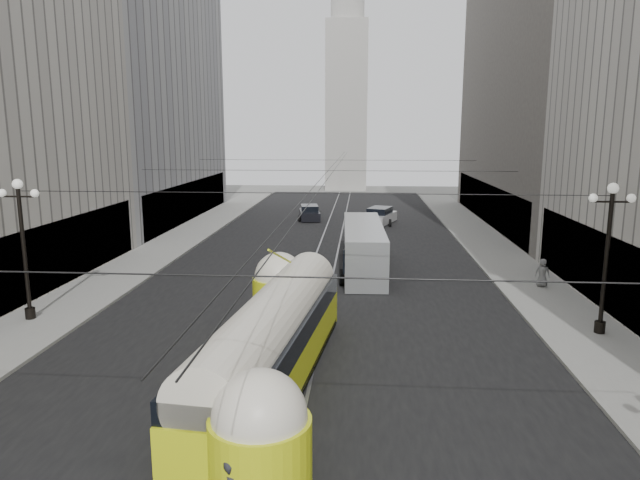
# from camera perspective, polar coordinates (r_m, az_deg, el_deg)

# --- Properties ---
(road) EXTENTS (20.00, 85.00, 0.02)m
(road) POSITION_cam_1_polar(r_m,az_deg,el_deg) (39.39, 0.58, -1.73)
(road) COLOR black
(road) RESTS_ON ground
(sidewalk_left) EXTENTS (4.00, 72.00, 0.15)m
(sidewalk_left) POSITION_cam_1_polar(r_m,az_deg,el_deg) (45.10, -14.52, -0.37)
(sidewalk_left) COLOR gray
(sidewalk_left) RESTS_ON ground
(sidewalk_right) EXTENTS (4.00, 72.00, 0.15)m
(sidewalk_right) POSITION_cam_1_polar(r_m,az_deg,el_deg) (43.77, 16.77, -0.82)
(sidewalk_right) COLOR gray
(sidewalk_right) RESTS_ON ground
(rail_left) EXTENTS (0.12, 85.00, 0.04)m
(rail_left) POSITION_cam_1_polar(r_m,az_deg,el_deg) (39.44, -0.51, -1.72)
(rail_left) COLOR gray
(rail_left) RESTS_ON ground
(rail_right) EXTENTS (0.12, 85.00, 0.04)m
(rail_right) POSITION_cam_1_polar(r_m,az_deg,el_deg) (39.35, 1.67, -1.75)
(rail_right) COLOR gray
(rail_right) RESTS_ON ground
(building_left_far) EXTENTS (12.60, 28.60, 28.60)m
(building_left_far) POSITION_cam_1_polar(r_m,az_deg,el_deg) (58.64, -19.03, 15.89)
(building_left_far) COLOR #999999
(building_left_far) RESTS_ON ground
(building_right_far) EXTENTS (12.60, 32.60, 32.60)m
(building_right_far) POSITION_cam_1_polar(r_m,az_deg,el_deg) (57.17, 23.25, 17.78)
(building_right_far) COLOR #514C47
(building_right_far) RESTS_ON ground
(distant_tower) EXTENTS (6.00, 6.00, 31.36)m
(distant_tower) POSITION_cam_1_polar(r_m,az_deg,el_deg) (86.14, 2.71, 15.09)
(distant_tower) COLOR #B2AFA8
(distant_tower) RESTS_ON ground
(lamppost_left_mid) EXTENTS (1.86, 0.44, 6.37)m
(lamppost_left_mid) POSITION_cam_1_polar(r_m,az_deg,el_deg) (28.63, -27.56, -0.12)
(lamppost_left_mid) COLOR black
(lamppost_left_mid) RESTS_ON sidewalk_left
(lamppost_right_mid) EXTENTS (1.86, 0.44, 6.37)m
(lamppost_right_mid) POSITION_cam_1_polar(r_m,az_deg,el_deg) (26.37, 26.78, -0.90)
(lamppost_right_mid) COLOR black
(lamppost_right_mid) RESTS_ON sidewalk_right
(catenary) EXTENTS (25.00, 72.00, 0.23)m
(catenary) POSITION_cam_1_polar(r_m,az_deg,el_deg) (37.53, 0.68, 6.72)
(catenary) COLOR black
(catenary) RESTS_ON ground
(streetcar) EXTENTS (3.81, 15.18, 3.33)m
(streetcar) POSITION_cam_1_polar(r_m,az_deg,el_deg) (19.69, -4.74, -9.88)
(streetcar) COLOR #CCDA13
(streetcar) RESTS_ON ground
(city_bus) EXTENTS (2.74, 11.31, 2.85)m
(city_bus) POSITION_cam_1_polar(r_m,az_deg,el_deg) (35.60, 4.35, -0.55)
(city_bus) COLOR #B1B5B7
(city_bus) RESTS_ON ground
(sedan_white_far) EXTENTS (3.48, 5.29, 1.55)m
(sedan_white_far) POSITION_cam_1_polar(r_m,az_deg,el_deg) (53.84, 5.99, 2.37)
(sedan_white_far) COLOR silver
(sedan_white_far) RESTS_ON ground
(sedan_dark_far) EXTENTS (2.49, 4.71, 1.42)m
(sedan_dark_far) POSITION_cam_1_polar(r_m,az_deg,el_deg) (56.19, -1.06, 2.72)
(sedan_dark_far) COLOR black
(sedan_dark_far) RESTS_ON ground
(pedestrian_sidewalk_right) EXTENTS (0.88, 0.70, 1.56)m
(pedestrian_sidewalk_right) POSITION_cam_1_polar(r_m,az_deg,el_deg) (33.60, 21.36, -3.07)
(pedestrian_sidewalk_right) COLOR slate
(pedestrian_sidewalk_right) RESTS_ON sidewalk_right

